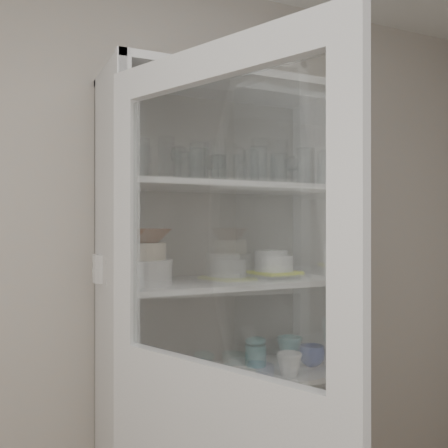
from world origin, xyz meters
name	(u,v)px	position (x,y,z in m)	size (l,w,h in m)	color
wall_back	(162,268)	(0.00, 1.50, 1.30)	(3.60, 0.02, 2.60)	#BCAEA0
pantry_cabinet	(218,352)	(0.20, 1.34, 0.94)	(1.00, 0.45, 2.10)	silver
cupboard_door	(216,447)	(-0.12, 0.64, 0.87)	(0.39, 0.84, 2.00)	silver
tumbler_0	(140,159)	(-0.20, 1.15, 1.73)	(0.07, 0.07, 0.15)	silver
tumbler_1	(199,162)	(0.04, 1.16, 1.74)	(0.08, 0.08, 0.15)	silver
tumbler_2	(197,165)	(0.03, 1.15, 1.72)	(0.06, 0.06, 0.13)	silver
tumbler_3	(251,166)	(0.25, 1.12, 1.73)	(0.06, 0.06, 0.13)	silver
tumbler_4	(259,165)	(0.28, 1.12, 1.73)	(0.07, 0.07, 0.14)	silver
tumbler_5	(306,166)	(0.50, 1.11, 1.74)	(0.08, 0.08, 0.15)	silver
tumbler_6	(325,168)	(0.61, 1.12, 1.74)	(0.07, 0.07, 0.15)	silver
tumbler_7	(128,163)	(-0.21, 1.28, 1.73)	(0.07, 0.07, 0.14)	silver
tumbler_8	(181,168)	(0.01, 1.29, 1.73)	(0.06, 0.06, 0.13)	silver
tumbler_9	(219,170)	(0.19, 1.30, 1.72)	(0.06, 0.06, 0.13)	silver
tumbler_10	(240,170)	(0.26, 1.25, 1.72)	(0.06, 0.06, 0.13)	silver
tumbler_11	(279,170)	(0.48, 1.29, 1.74)	(0.08, 0.08, 0.15)	silver
goblet_0	(179,163)	(0.04, 1.38, 1.76)	(0.08, 0.08, 0.19)	silver
goblet_1	(212,170)	(0.19, 1.38, 1.74)	(0.07, 0.07, 0.15)	silver
goblet_2	(218,169)	(0.22, 1.39, 1.74)	(0.07, 0.07, 0.16)	silver
goblet_3	(292,171)	(0.58, 1.35, 1.74)	(0.07, 0.07, 0.17)	silver
plate_stack_front	(139,272)	(-0.17, 1.25, 1.31)	(0.25, 0.25, 0.10)	silver
plate_stack_back	(121,268)	(-0.21, 1.39, 1.32)	(0.23, 0.23, 0.11)	silver
cream_bowl	(139,251)	(-0.17, 1.25, 1.39)	(0.21, 0.21, 0.06)	beige
terracotta_bowl	(139,236)	(-0.17, 1.25, 1.45)	(0.23, 0.23, 0.06)	brown
glass_platter	(275,276)	(0.43, 1.24, 1.27)	(0.31, 0.31, 0.02)	silver
yellow_trivet	(275,272)	(0.43, 1.24, 1.28)	(0.18, 0.18, 0.01)	yellow
white_ramekin	(275,263)	(0.43, 1.24, 1.33)	(0.16, 0.16, 0.07)	silver
grey_bowl_stack	(271,264)	(0.42, 1.25, 1.32)	(0.15, 0.15, 0.12)	silver
mug_blue	(312,356)	(0.61, 1.22, 0.91)	(0.11, 0.11, 0.09)	navy
mug_teal	(290,348)	(0.57, 1.34, 0.92)	(0.12, 0.12, 0.11)	teal
mug_white	(289,365)	(0.43, 1.13, 0.91)	(0.11, 0.11, 0.10)	silver
teal_jar	(256,353)	(0.38, 1.33, 0.92)	(0.09, 0.09, 0.11)	teal
measuring_cups	(164,383)	(-0.09, 1.21, 0.88)	(0.11, 0.11, 0.04)	silver
white_canister	(150,366)	(-0.11, 1.32, 0.92)	(0.10, 0.10, 0.12)	silver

